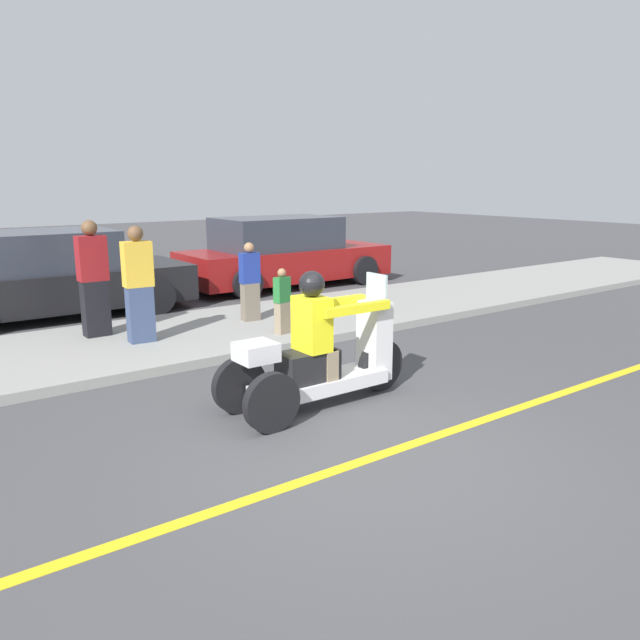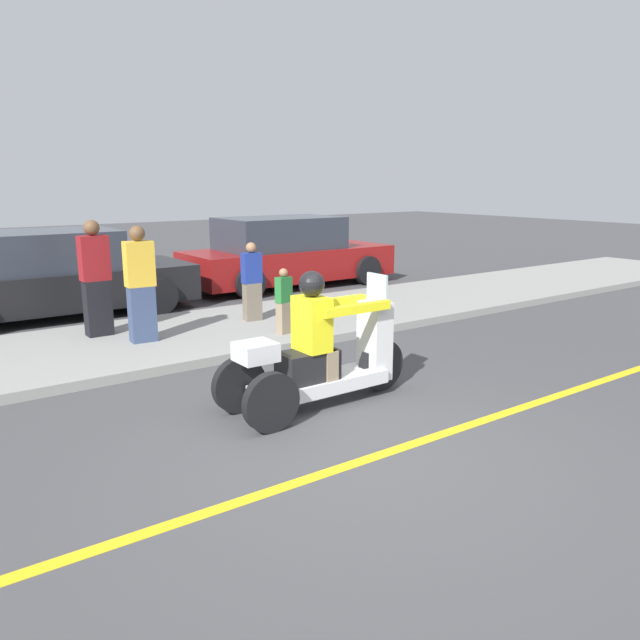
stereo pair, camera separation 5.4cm
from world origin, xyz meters
The scene contains 10 objects.
ground_plane centered at (0.00, 0.00, 0.00)m, with size 60.00×60.00×0.00m, color #424244.
lane_stripe centered at (0.43, 0.00, 0.00)m, with size 24.00×0.12×0.01m.
sidewalk_strip centered at (0.00, 4.60, 0.06)m, with size 28.00×2.80×0.12m.
motorcycle_trike centered at (0.43, 1.29, 0.51)m, with size 2.19×0.72×1.42m.
spectator_near_curb centered at (1.60, 4.75, 0.71)m, with size 0.31×0.20×1.23m.
spectator_end_of_line centered at (1.54, 3.72, 0.58)m, with size 0.25×0.18×0.95m.
spectator_with_child centered at (-0.27, 4.47, 0.88)m, with size 0.39×0.25×1.58m.
spectator_by_tree centered at (-0.66, 5.18, 0.91)m, with size 0.39×0.24×1.64m.
parked_car_lot_far centered at (-0.77, 7.49, 0.69)m, with size 4.57×2.03×1.46m.
parked_car_lot_right centered at (4.18, 7.77, 0.71)m, with size 4.62×1.99×1.51m.
Camera 1 is at (-3.21, -3.67, 2.30)m, focal length 35.00 mm.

